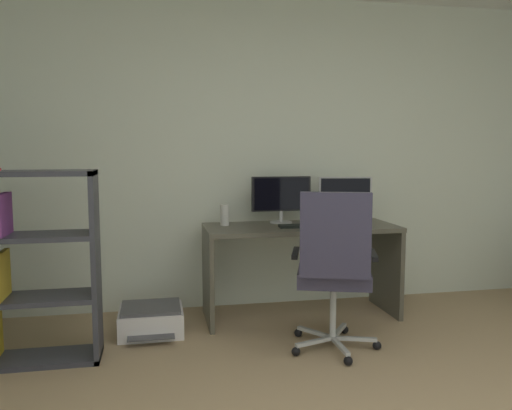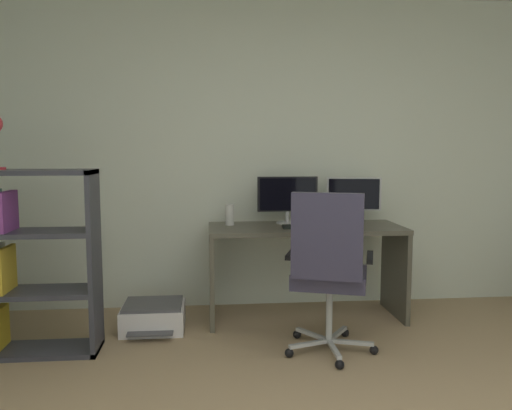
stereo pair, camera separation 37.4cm
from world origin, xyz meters
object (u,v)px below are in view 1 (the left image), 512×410
Objects in this scene: monitor_secondary at (345,195)px; office_chair at (334,264)px; bookshelf at (4,270)px; desk at (300,249)px; desktop_speaker at (225,215)px; computer_mouse at (331,225)px; printer at (151,320)px; keyboard at (301,226)px; monitor_main at (281,196)px.

monitor_secondary is 0.41× the size of office_chair.
office_chair is 0.89× the size of bookshelf.
office_chair is (-0.44, -0.96, -0.36)m from monitor_secondary.
monitor_secondary is at bearing 15.76° from bookshelf.
desktop_speaker is at bearing 169.22° from desk.
printer is (-1.41, -0.05, -0.67)m from computer_mouse.
desktop_speaker is 0.16× the size of office_chair.
computer_mouse is 0.09× the size of office_chair.
desk is 0.33m from computer_mouse.
computer_mouse is (0.22, -0.12, 0.21)m from desk.
desk is 0.80m from office_chair.
computer_mouse is at bearing -28.55° from desk.
monitor_secondary reaches higher than desk.
keyboard is at bearing 92.18° from office_chair.
computer_mouse is 0.08× the size of bookshelf.
bookshelf is 2.49× the size of printer.
bookshelf is at bearing -164.02° from keyboard.
monitor_secondary is 1.11m from office_chair.
computer_mouse is 0.73m from office_chair.
desk is at bearing 8.21° from printer.
monitor_secondary is 1.05m from desktop_speaker.
monitor_main is 0.50m from desktop_speaker.
computer_mouse is at bearing -15.89° from desktop_speaker.
desk is at bearing 152.06° from computer_mouse.
office_chair reaches higher than computer_mouse.
office_chair reaches higher than printer.
monitor_secondary reaches higher than computer_mouse.
monitor_main is at bearing 141.09° from computer_mouse.
monitor_secondary is 0.41m from computer_mouse.
computer_mouse is at bearing 2.17° from printer.
bookshelf is (-2.30, -0.43, -0.16)m from computer_mouse.
office_chair is at bearing -56.65° from desktop_speaker.
bookshelf reaches higher than monitor_main.
bookshelf is (-1.96, -0.71, -0.37)m from monitor_main.
keyboard is 0.25m from computer_mouse.
keyboard reaches higher than desk.
bookshelf reaches higher than keyboard.
monitor_main is at bearing 19.91° from bookshelf.
desk is 15.38× the size of computer_mouse.
desk is 4.52× the size of keyboard.
keyboard is 0.61m from desktop_speaker.
printer is at bearing -162.69° from monitor_main.
bookshelf is 1.09m from printer.
keyboard is at bearing -106.13° from desk.
monitor_main is 4.97× the size of computer_mouse.
bookshelf reaches higher than desk.
office_chair reaches higher than desk.
keyboard is at bearing -69.75° from monitor_main.
computer_mouse is at bearing -127.69° from monitor_secondary.
keyboard is at bearing -151.00° from monitor_secondary.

